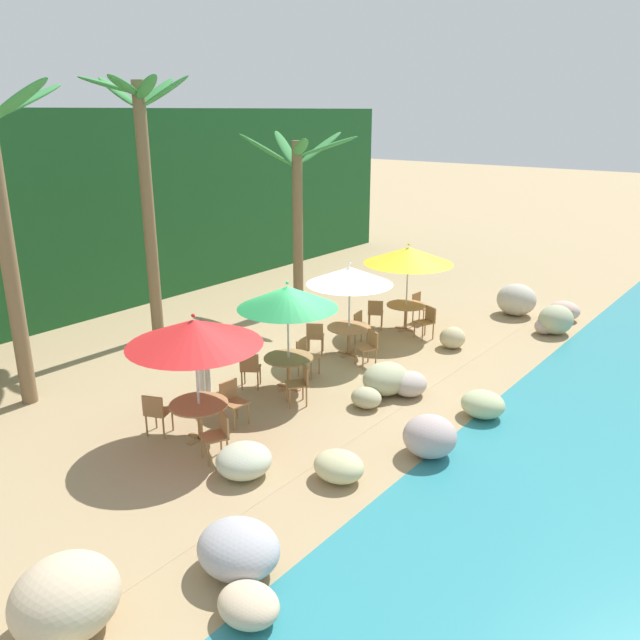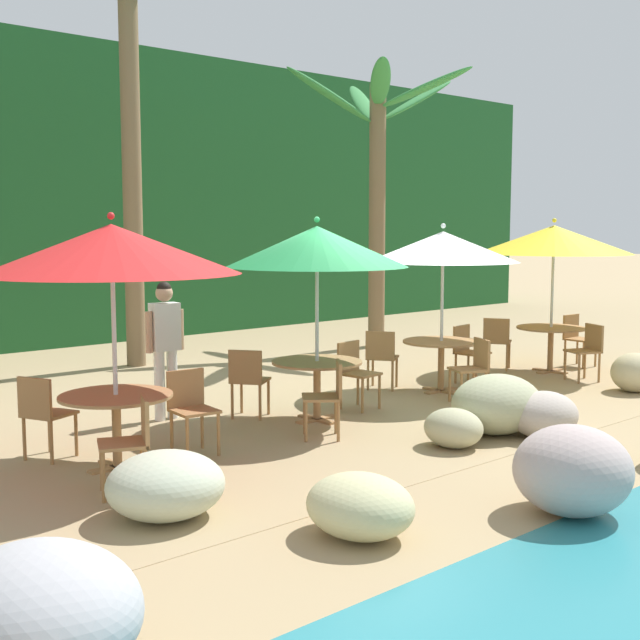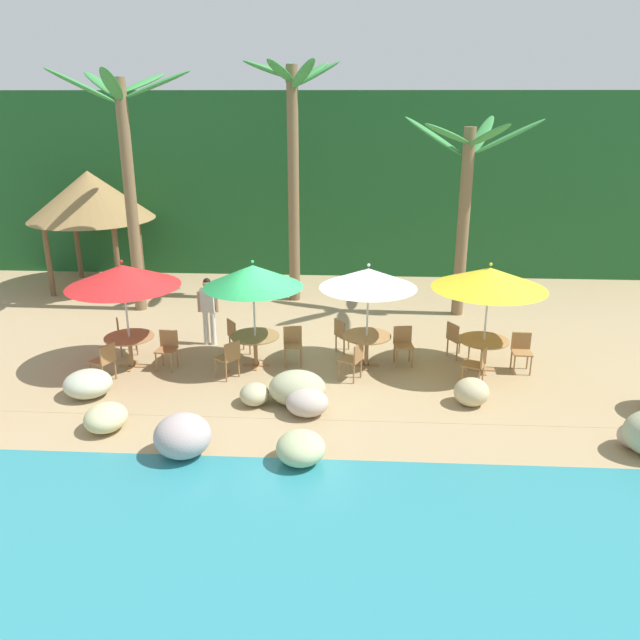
{
  "view_description": "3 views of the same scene",
  "coord_description": "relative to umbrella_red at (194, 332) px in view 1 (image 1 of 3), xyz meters",
  "views": [
    {
      "loc": [
        -10.84,
        -8.76,
        5.93
      ],
      "look_at": [
        0.34,
        0.02,
        1.26
      ],
      "focal_mm": 35.9,
      "sensor_mm": 36.0,
      "label": 1
    },
    {
      "loc": [
        -7.59,
        -7.61,
        2.37
      ],
      "look_at": [
        -0.38,
        0.46,
        1.15
      ],
      "focal_mm": 47.1,
      "sensor_mm": 36.0,
      "label": 2
    },
    {
      "loc": [
        1.32,
        -13.49,
        5.84
      ],
      "look_at": [
        0.51,
        0.56,
        0.91
      ],
      "focal_mm": 36.06,
      "sensor_mm": 36.0,
      "label": 3
    }
  ],
  "objects": [
    {
      "name": "ground_plane",
      "position": [
        3.73,
        0.31,
        -2.15
      ],
      "size": [
        120.0,
        120.0,
        0.0
      ],
      "primitive_type": "plane",
      "color": "tan"
    },
    {
      "name": "terrace_deck",
      "position": [
        3.73,
        0.31,
        -2.14
      ],
      "size": [
        18.0,
        5.2,
        0.01
      ],
      "color": "tan",
      "rests_on": "ground"
    },
    {
      "name": "foliage_backdrop",
      "position": [
        3.73,
        9.31,
        0.85
      ],
      "size": [
        28.0,
        2.4,
        6.0
      ],
      "color": "#1E5628",
      "rests_on": "ground"
    },
    {
      "name": "rock_seawall",
      "position": [
        3.27,
        -2.53,
        -1.78
      ],
      "size": [
        17.0,
        3.23,
        0.96
      ],
      "color": "#C7C38E",
      "rests_on": "ground"
    },
    {
      "name": "umbrella_red",
      "position": [
        0.0,
        0.0,
        0.0
      ],
      "size": [
        2.48,
        2.48,
        2.5
      ],
      "color": "silver",
      "rests_on": "ground"
    },
    {
      "name": "dining_table_red",
      "position": [
        -0.0,
        0.0,
        -1.53
      ],
      "size": [
        1.1,
        1.1,
        0.74
      ],
      "color": "#A37547",
      "rests_on": "ground"
    },
    {
      "name": "chair_red_seaward",
      "position": [
        0.85,
        0.0,
        -1.63
      ],
      "size": [
        0.46,
        0.47,
        0.87
      ],
      "color": "#9E7042",
      "rests_on": "ground"
    },
    {
      "name": "chair_red_inland",
      "position": [
        -0.42,
        0.75,
        -1.63
      ],
      "size": [
        0.56,
        0.55,
        0.87
      ],
      "color": "#9E7042",
      "rests_on": "ground"
    },
    {
      "name": "chair_red_left",
      "position": [
        -0.27,
        -0.81,
        -1.63
      ],
      "size": [
        0.56,
        0.56,
        0.87
      ],
      "color": "#9E7042",
      "rests_on": "ground"
    },
    {
      "name": "umbrella_green",
      "position": [
        2.81,
        0.22,
        -0.03
      ],
      "size": [
        2.2,
        2.2,
        2.48
      ],
      "color": "silver",
      "rests_on": "ground"
    },
    {
      "name": "dining_table_green",
      "position": [
        2.81,
        0.22,
        -1.53
      ],
      "size": [
        1.1,
        1.1,
        0.74
      ],
      "color": "#A37547",
      "rests_on": "ground"
    },
    {
      "name": "chair_green_seaward",
      "position": [
        3.64,
        0.42,
        -1.63
      ],
      "size": [
        0.47,
        0.48,
        0.87
      ],
      "color": "#9E7042",
      "rests_on": "ground"
    },
    {
      "name": "chair_green_inland",
      "position": [
        2.25,
        0.87,
        -1.63
      ],
      "size": [
        0.59,
        0.59,
        0.87
      ],
      "color": "#9E7042",
      "rests_on": "ground"
    },
    {
      "name": "chair_green_left",
      "position": [
        2.35,
        -0.5,
        -1.63
      ],
      "size": [
        0.6,
        0.59,
        0.87
      ],
      "color": "#9E7042",
      "rests_on": "ground"
    },
    {
      "name": "umbrella_white",
      "position": [
        5.33,
        0.38,
        -0.07
      ],
      "size": [
        2.15,
        2.15,
        2.41
      ],
      "color": "silver",
      "rests_on": "ground"
    },
    {
      "name": "dining_table_white",
      "position": [
        5.33,
        0.38,
        -1.53
      ],
      "size": [
        1.1,
        1.1,
        0.74
      ],
      "color": "#A37547",
      "rests_on": "ground"
    },
    {
      "name": "chair_white_seaward",
      "position": [
        6.16,
        0.57,
        -1.63
      ],
      "size": [
        0.47,
        0.47,
        0.87
      ],
      "color": "#9E7042",
      "rests_on": "ground"
    },
    {
      "name": "chair_white_inland",
      "position": [
        4.78,
        1.04,
        -1.63
      ],
      "size": [
        0.59,
        0.59,
        0.87
      ],
      "color": "#9E7042",
      "rests_on": "ground"
    },
    {
      "name": "chair_white_left",
      "position": [
        5.04,
        -0.43,
        -1.63
      ],
      "size": [
        0.57,
        0.56,
        0.87
      ],
      "color": "#9E7042",
      "rests_on": "ground"
    },
    {
      "name": "umbrella_yellow",
      "position": [
        7.91,
        0.25,
        0.0
      ],
      "size": [
        2.47,
        2.47,
        2.49
      ],
      "color": "silver",
      "rests_on": "ground"
    },
    {
      "name": "dining_table_yellow",
      "position": [
        7.91,
        0.25,
        -1.53
      ],
      "size": [
        1.1,
        1.1,
        0.74
      ],
      "color": "#A37547",
      "rests_on": "ground"
    },
    {
      "name": "chair_yellow_seaward",
      "position": [
        8.76,
        0.31,
        -1.63
      ],
      "size": [
        0.44,
        0.44,
        0.87
      ],
      "color": "#9E7042",
      "rests_on": "ground"
    },
    {
      "name": "chair_yellow_inland",
      "position": [
        7.41,
        0.95,
        -1.63
      ],
      "size": [
        0.58,
        0.58,
        0.87
      ],
      "color": "#9E7042",
      "rests_on": "ground"
    },
    {
      "name": "chair_yellow_left",
      "position": [
        7.66,
        -0.56,
        -1.63
      ],
      "size": [
        0.56,
        0.56,
        0.87
      ],
      "color": "#9E7042",
      "rests_on": "ground"
    },
    {
      "name": "palm_tree_second",
      "position": [
        3.22,
        5.34,
        2.37
      ],
      "size": [
        2.68,
        2.7,
        6.78
      ],
      "color": "brown",
      "rests_on": "ground"
    },
    {
      "name": "palm_tree_third",
      "position": [
        7.94,
        4.18,
        1.43
      ],
      "size": [
        3.59,
        3.56,
        5.36
      ],
      "color": "brown",
      "rests_on": "ground"
    },
    {
      "name": "waiter_in_white",
      "position": [
        1.47,
        1.5,
        -1.16
      ],
      "size": [
        0.52,
        0.23,
        1.7
      ],
      "color": "white",
      "rests_on": "ground"
    }
  ]
}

